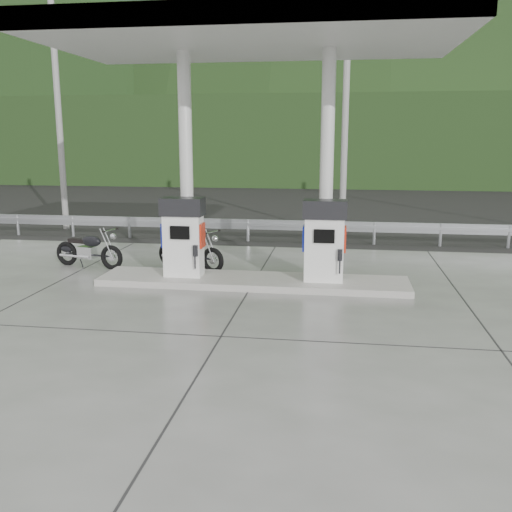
# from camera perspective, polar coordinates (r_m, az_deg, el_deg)

# --- Properties ---
(ground) EXTENTS (160.00, 160.00, 0.00)m
(ground) POSITION_cam_1_polar(r_m,az_deg,el_deg) (10.64, -2.40, -6.33)
(ground) COLOR black
(ground) RESTS_ON ground
(forecourt_apron) EXTENTS (18.00, 14.00, 0.02)m
(forecourt_apron) POSITION_cam_1_polar(r_m,az_deg,el_deg) (10.63, -2.41, -6.28)
(forecourt_apron) COLOR slate
(forecourt_apron) RESTS_ON ground
(pump_island) EXTENTS (7.00, 1.40, 0.15)m
(pump_island) POSITION_cam_1_polar(r_m,az_deg,el_deg) (12.97, -0.34, -2.52)
(pump_island) COLOR gray
(pump_island) RESTS_ON forecourt_apron
(gas_pump_left) EXTENTS (0.95, 0.55, 1.80)m
(gas_pump_left) POSITION_cam_1_polar(r_m,az_deg,el_deg) (13.10, -7.28, 1.89)
(gas_pump_left) COLOR white
(gas_pump_left) RESTS_ON pump_island
(gas_pump_right) EXTENTS (0.95, 0.55, 1.80)m
(gas_pump_right) POSITION_cam_1_polar(r_m,az_deg,el_deg) (12.63, 6.85, 1.52)
(gas_pump_right) COLOR white
(gas_pump_right) RESTS_ON pump_island
(canopy_column_left) EXTENTS (0.30, 0.30, 5.00)m
(canopy_column_left) POSITION_cam_1_polar(r_m,az_deg,el_deg) (13.31, -6.99, 8.98)
(canopy_column_left) COLOR silver
(canopy_column_left) RESTS_ON pump_island
(canopy_column_right) EXTENTS (0.30, 0.30, 5.00)m
(canopy_column_right) POSITION_cam_1_polar(r_m,az_deg,el_deg) (12.84, 7.09, 8.88)
(canopy_column_right) COLOR silver
(canopy_column_right) RESTS_ON pump_island
(canopy_roof) EXTENTS (8.50, 5.00, 0.40)m
(canopy_roof) POSITION_cam_1_polar(r_m,az_deg,el_deg) (12.73, -0.37, 21.13)
(canopy_roof) COLOR white
(canopy_roof) RESTS_ON canopy_column_left
(guardrail) EXTENTS (26.00, 0.16, 1.42)m
(guardrail) POSITION_cam_1_polar(r_m,az_deg,el_deg) (18.21, 2.30, 3.62)
(guardrail) COLOR #9DA0A4
(guardrail) RESTS_ON ground
(road) EXTENTS (60.00, 7.00, 0.01)m
(road) POSITION_cam_1_polar(r_m,az_deg,el_deg) (21.76, 3.28, 3.08)
(road) COLOR black
(road) RESTS_ON ground
(utility_pole_a) EXTENTS (0.22, 0.22, 8.00)m
(utility_pole_a) POSITION_cam_1_polar(r_m,az_deg,el_deg) (21.82, -19.12, 13.02)
(utility_pole_a) COLOR gray
(utility_pole_a) RESTS_ON ground
(utility_pole_b) EXTENTS (0.22, 0.22, 8.00)m
(utility_pole_b) POSITION_cam_1_polar(r_m,az_deg,el_deg) (19.43, 8.93, 13.74)
(utility_pole_b) COLOR gray
(utility_pole_b) RESTS_ON ground
(tree_band) EXTENTS (80.00, 6.00, 6.00)m
(tree_band) POSITION_cam_1_polar(r_m,az_deg,el_deg) (39.97, 5.80, 11.36)
(tree_band) COLOR black
(tree_band) RESTS_ON ground
(forested_hills) EXTENTS (100.00, 40.00, 140.00)m
(forested_hills) POSITION_cam_1_polar(r_m,az_deg,el_deg) (70.02, 6.95, 9.07)
(forested_hills) COLOR black
(forested_hills) RESTS_ON ground
(motorcycle_left) EXTENTS (1.98, 1.01, 0.90)m
(motorcycle_left) POSITION_cam_1_polar(r_m,az_deg,el_deg) (15.21, -16.40, 0.57)
(motorcycle_left) COLOR black
(motorcycle_left) RESTS_ON forecourt_apron
(motorcycle_right) EXTENTS (2.00, 1.34, 0.91)m
(motorcycle_right) POSITION_cam_1_polar(r_m,az_deg,el_deg) (14.46, -6.60, 0.44)
(motorcycle_right) COLOR black
(motorcycle_right) RESTS_ON forecourt_apron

